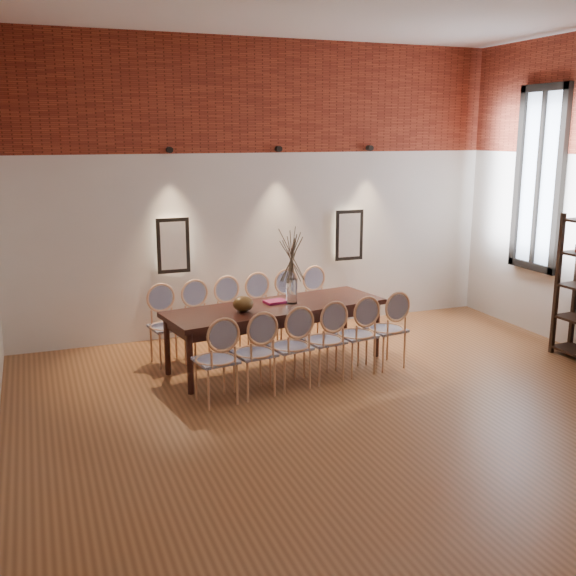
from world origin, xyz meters
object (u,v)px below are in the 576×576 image
object	(u,v)px
chair_near_b	(254,353)
chair_far_a	(168,327)
book	(275,302)
vase	(292,291)
chair_near_f	(386,329)
chair_far_e	(294,308)
bowl	(243,304)
dining_table	(276,335)
chair_near_a	(216,360)
chair_near_e	(356,335)
chair_far_f	(321,304)
chair_far_c	(234,317)
chair_far_d	(264,312)
chair_near_d	(324,340)
chair_far_b	(202,322)
chair_near_c	(290,346)

from	to	relation	value
chair_near_b	chair_far_a	size ratio (longest dim) A/B	1.00
book	vase	bearing A→B (deg)	-24.96
chair_near_f	chair_far_e	distance (m)	1.49
bowl	dining_table	bearing A→B (deg)	15.39
vase	bowl	size ratio (longest dim) A/B	1.25
dining_table	chair_near_a	size ratio (longest dim) A/B	2.85
chair_near_b	chair_near_e	distance (m)	1.34
chair_far_e	bowl	bearing A→B (deg)	33.89
chair_near_f	bowl	xyz separation A→B (m)	(-1.66, 0.40, 0.37)
chair_near_e	chair_far_f	distance (m)	1.49
dining_table	chair_near_b	bearing A→B (deg)	-133.29
chair_near_f	chair_far_c	xyz separation A→B (m)	(-1.55, 1.19, 0.00)
vase	chair_far_e	bearing A→B (deg)	66.71
chair_near_f	vase	xyz separation A→B (m)	(-1.00, 0.56, 0.43)
chair_near_f	chair_far_d	world-z (taller)	same
chair_near_e	book	size ratio (longest dim) A/B	3.62
chair_far_e	vase	distance (m)	0.95
chair_far_a	chair_far_d	size ratio (longest dim) A/B	1.00
chair_near_e	vase	xyz separation A→B (m)	(-0.56, 0.63, 0.43)
dining_table	chair_far_a	size ratio (longest dim) A/B	2.85
chair_near_d	vase	distance (m)	0.83
chair_far_e	book	xyz separation A→B (m)	(-0.51, -0.69, 0.30)
vase	chair_far_b	bearing A→B (deg)	150.49
chair_far_b	chair_far_f	xyz separation A→B (m)	(1.76, 0.29, 0.00)
chair_near_b	chair_far_a	world-z (taller)	same
dining_table	chair_near_f	world-z (taller)	chair_near_f
chair_near_a	vase	world-z (taller)	vase
chair_near_c	chair_near_d	bearing A→B (deg)	-0.00
chair_far_c	bowl	distance (m)	0.88
vase	chair_near_f	bearing A→B (deg)	-29.11
chair_far_b	chair_far_f	size ratio (longest dim) A/B	1.00
chair_far_c	chair_far_f	bearing A→B (deg)	180.00
chair_near_c	dining_table	bearing A→B (deg)	72.57
chair_near_e	chair_near_f	bearing A→B (deg)	0.00
chair_near_b	chair_near_e	xyz separation A→B (m)	(1.32, 0.21, 0.00)
chair_far_e	chair_near_a	bearing A→B (deg)	38.53
chair_far_b	book	size ratio (longest dim) A/B	3.62
chair_near_d	chair_far_d	distance (m)	1.42
chair_near_f	chair_far_f	distance (m)	1.42
chair_near_b	chair_near_e	bearing A→B (deg)	0.00
chair_far_d	chair_far_f	size ratio (longest dim) A/B	1.00
chair_near_a	chair_far_c	size ratio (longest dim) A/B	1.00
chair_far_c	chair_far_f	size ratio (longest dim) A/B	1.00
chair_near_a	chair_far_f	distance (m)	2.64
chair_near_a	chair_near_f	bearing A→B (deg)	-0.00
vase	bowl	world-z (taller)	vase
chair_near_e	chair_near_f	xyz separation A→B (m)	(0.44, 0.07, 0.00)
chair_far_e	chair_far_f	size ratio (longest dim) A/B	1.00
chair_far_c	bowl	world-z (taller)	chair_far_c
chair_near_e	chair_near_b	bearing A→B (deg)	-180.00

